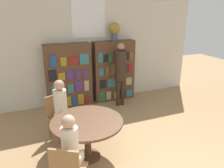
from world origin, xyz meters
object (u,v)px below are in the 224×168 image
object	(u,v)px
librarian_standing	(121,68)
bookshelf_right	(114,71)
bookshelf_left	(69,76)
seated_reader_right	(72,150)
flower_vase	(115,30)
chair_left_side	(58,114)
seated_reader_left	(62,107)
reading_table	(87,127)

from	to	relation	value
librarian_standing	bookshelf_right	bearing A→B (deg)	88.07
bookshelf_left	seated_reader_right	size ratio (longest dim) A/B	1.36
bookshelf_left	bookshelf_right	bearing A→B (deg)	0.01
seated_reader_right	librarian_standing	size ratio (longest dim) A/B	0.73
flower_vase	chair_left_side	bearing A→B (deg)	-141.87
bookshelf_right	seated_reader_right	bearing A→B (deg)	-122.09
flower_vase	seated_reader_left	xyz separation A→B (m)	(-1.79, -1.62, -1.28)
bookshelf_left	flower_vase	size ratio (longest dim) A/B	3.49
bookshelf_right	seated_reader_right	xyz separation A→B (m)	(-1.88, -2.99, -0.15)
bookshelf_left	reading_table	bearing A→B (deg)	-94.35
reading_table	seated_reader_right	xyz separation A→B (m)	(-0.40, -0.66, 0.08)
reading_table	seated_reader_left	world-z (taller)	seated_reader_left
bookshelf_right	seated_reader_right	world-z (taller)	bookshelf_right
seated_reader_right	seated_reader_left	bearing A→B (deg)	117.10
bookshelf_left	chair_left_side	bearing A→B (deg)	-110.46
reading_table	librarian_standing	distance (m)	2.38
seated_reader_right	librarian_standing	bearing A→B (deg)	84.91
flower_vase	bookshelf_right	bearing A→B (deg)	-166.66
flower_vase	seated_reader_right	size ratio (longest dim) A/B	0.39
bookshelf_left	seated_reader_left	size ratio (longest dim) A/B	1.34
bookshelf_left	flower_vase	distance (m)	1.75
seated_reader_left	librarian_standing	distance (m)	2.10
chair_left_side	bookshelf_left	bearing A→B (deg)	-132.81
seated_reader_right	bookshelf_right	bearing A→B (deg)	89.56
bookshelf_right	chair_left_side	world-z (taller)	bookshelf_right
bookshelf_left	flower_vase	xyz separation A→B (m)	(1.31, 0.00, 1.15)
reading_table	seated_reader_right	bearing A→B (deg)	-121.65
bookshelf_right	reading_table	xyz separation A→B (m)	(-1.47, -2.34, -0.23)
seated_reader_left	seated_reader_right	size ratio (longest dim) A/B	1.01
flower_vase	chair_left_side	size ratio (longest dim) A/B	0.54
bookshelf_left	seated_reader_right	distance (m)	3.05
bookshelf_right	reading_table	world-z (taller)	bookshelf_right
reading_table	chair_left_side	size ratio (longest dim) A/B	1.37
reading_table	chair_left_side	bearing A→B (deg)	112.35
bookshelf_right	chair_left_side	distance (m)	2.36
reading_table	chair_left_side	distance (m)	0.96
bookshelf_left	librarian_standing	size ratio (longest dim) A/B	0.99
bookshelf_right	flower_vase	distance (m)	1.15
bookshelf_right	seated_reader_left	bearing A→B (deg)	-137.50
bookshelf_left	librarian_standing	world-z (taller)	librarian_standing
bookshelf_left	bookshelf_right	size ratio (longest dim) A/B	1.00
seated_reader_left	librarian_standing	size ratio (longest dim) A/B	0.74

